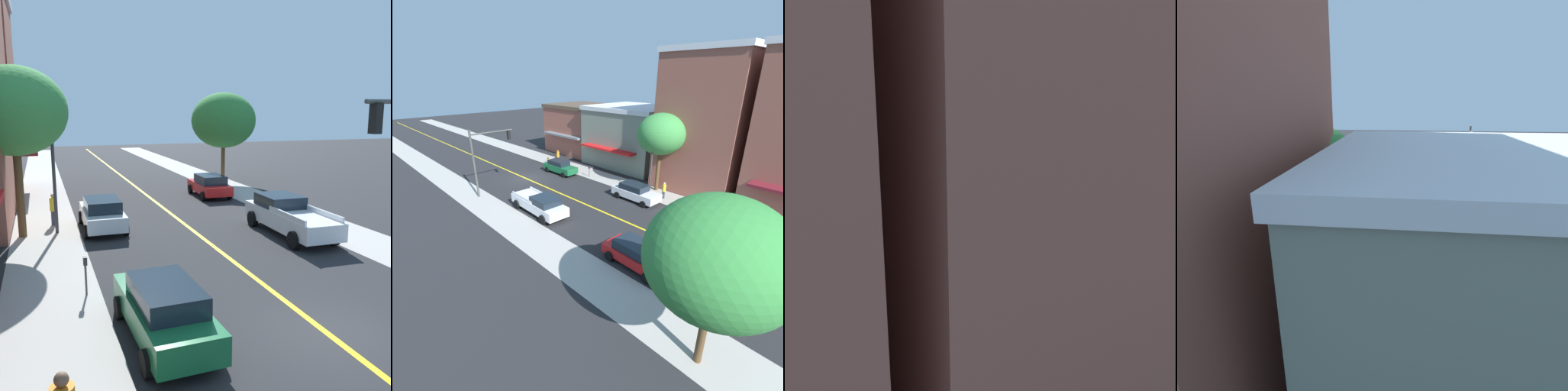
# 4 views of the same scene
# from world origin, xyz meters

# --- Properties ---
(ground_plane) EXTENTS (140.00, 140.00, 0.00)m
(ground_plane) POSITION_xyz_m (0.00, 0.00, 0.00)
(ground_plane) COLOR #262628
(sidewalk_left) EXTENTS (3.13, 126.00, 0.01)m
(sidewalk_left) POSITION_xyz_m (-6.91, 0.00, 0.00)
(sidewalk_left) COLOR #ADA8A0
(sidewalk_left) RESTS_ON ground
(road_centerline_stripe) EXTENTS (0.20, 126.00, 0.00)m
(road_centerline_stripe) POSITION_xyz_m (0.00, 0.00, 0.00)
(road_centerline_stripe) COLOR yellow
(road_centerline_stripe) RESTS_ON ground
(street_tree_left_near) EXTENTS (5.34, 5.34, 7.38)m
(street_tree_left_near) POSITION_xyz_m (7.55, 25.16, 5.11)
(street_tree_left_near) COLOR brown
(street_tree_left_near) RESTS_ON ground
(street_tree_right_corner) EXTENTS (4.76, 4.76, 7.88)m
(street_tree_right_corner) POSITION_xyz_m (-7.96, 12.63, 5.83)
(street_tree_right_corner) COLOR brown
(street_tree_right_corner) RESTS_ON ground
(parking_meter) EXTENTS (0.12, 0.18, 1.28)m
(parking_meter) POSITION_xyz_m (-5.82, 4.66, 0.85)
(parking_meter) COLOR #4C4C51
(parking_meter) RESTS_ON ground
(street_lamp) EXTENTS (0.70, 0.36, 6.36)m
(street_lamp) POSITION_xyz_m (-6.40, 12.81, 3.94)
(street_lamp) COLOR #38383D
(street_lamp) RESTS_ON ground
(red_sedan_right_curb) EXTENTS (2.24, 4.54, 1.52)m
(red_sedan_right_curb) POSITION_xyz_m (4.06, 19.24, 0.79)
(red_sedan_right_curb) COLOR red
(red_sedan_right_curb) RESTS_ON ground
(green_sedan_left_curb) EXTENTS (2.04, 4.72, 1.58)m
(green_sedan_left_curb) POSITION_xyz_m (-4.19, 1.12, 0.82)
(green_sedan_left_curb) COLOR #196638
(green_sedan_left_curb) RESTS_ON ground
(white_sedan_left_curb) EXTENTS (2.09, 4.71, 1.59)m
(white_sedan_left_curb) POSITION_xyz_m (-4.21, 12.76, 0.83)
(white_sedan_left_curb) COLOR silver
(white_sedan_left_curb) RESTS_ON ground
(white_pickup_truck) EXTENTS (2.39, 6.13, 1.77)m
(white_pickup_truck) POSITION_xyz_m (4.15, 8.90, 0.90)
(white_pickup_truck) COLOR silver
(white_pickup_truck) RESTS_ON ground
(pedestrian_yellow_shirt) EXTENTS (0.35, 0.35, 1.66)m
(pedestrian_yellow_shirt) POSITION_xyz_m (-6.49, 14.44, 0.88)
(pedestrian_yellow_shirt) COLOR #33384C
(pedestrian_yellow_shirt) RESTS_ON ground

